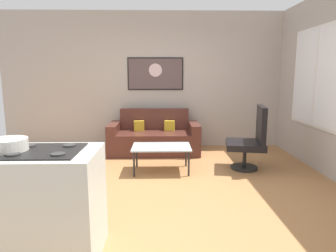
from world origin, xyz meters
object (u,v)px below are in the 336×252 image
Objects in this scene: couch at (154,138)px; mixing_bowl at (8,146)px; wall_painting at (155,74)px; coffee_table at (161,148)px; armchair at (251,140)px.

mixing_bowl is at bearing -107.58° from couch.
mixing_bowl is at bearing -105.73° from wall_painting.
wall_painting is (1.10, 3.91, 0.57)m from mixing_bowl.
couch is 1.90× the size of coffee_table.
armchair is (1.45, 0.07, 0.12)m from coffee_table.
wall_painting reaches higher than armchair.
armchair is (1.59, -1.09, 0.21)m from couch.
mixing_bowl is (-1.08, -3.41, 0.68)m from couch.
armchair is 3.56m from mixing_bowl.
coffee_table is at bearing -177.18° from armchair.
coffee_table is 3.08× the size of mixing_bowl.
couch is 3.64m from mixing_bowl.
couch is 1.52× the size of wall_painting.
armchair is at bearing 2.82° from coffee_table.
coffee_table is 0.89× the size of armchair.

